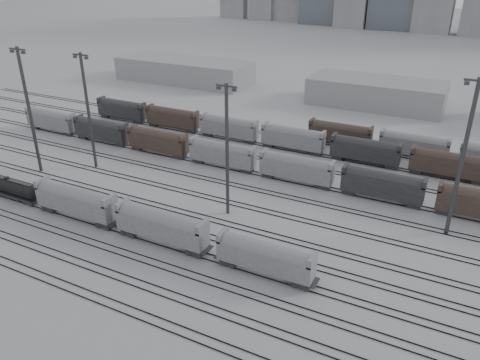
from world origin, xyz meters
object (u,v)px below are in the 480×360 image
at_px(tank_car_b, 8,186).
at_px(hopper_car_c, 265,256).
at_px(hopper_car_b, 162,225).
at_px(hopper_car_a, 76,200).
at_px(light_mast_a, 29,108).
at_px(light_mast_c, 227,148).

distance_m(tank_car_b, hopper_car_c, 53.03).
height_order(hopper_car_b, hopper_car_c, hopper_car_b).
height_order(hopper_car_a, hopper_car_c, hopper_car_a).
bearing_deg(hopper_car_c, light_mast_a, 168.77).
bearing_deg(hopper_car_b, hopper_car_c, 0.00).
height_order(tank_car_b, light_mast_c, light_mast_c).
xyz_separation_m(tank_car_b, hopper_car_c, (53.02, 0.00, 0.85)).
bearing_deg(light_mast_c, light_mast_a, -177.49).
distance_m(tank_car_b, light_mast_c, 43.12).
height_order(tank_car_b, hopper_car_a, hopper_car_a).
bearing_deg(light_mast_a, hopper_car_a, -27.50).
distance_m(light_mast_a, light_mast_c, 44.51).
bearing_deg(light_mast_c, hopper_car_b, -108.40).
relative_size(tank_car_b, light_mast_c, 0.69).
height_order(hopper_car_a, light_mast_a, light_mast_a).
height_order(tank_car_b, hopper_car_b, hopper_car_b).
bearing_deg(hopper_car_c, hopper_car_b, 180.00).
relative_size(hopper_car_b, light_mast_a, 0.61).
xyz_separation_m(light_mast_a, light_mast_c, (44.45, 1.95, -1.37)).
relative_size(hopper_car_c, light_mast_a, 0.55).
bearing_deg(tank_car_b, light_mast_a, 112.40).
bearing_deg(light_mast_a, tank_car_b, -67.60).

